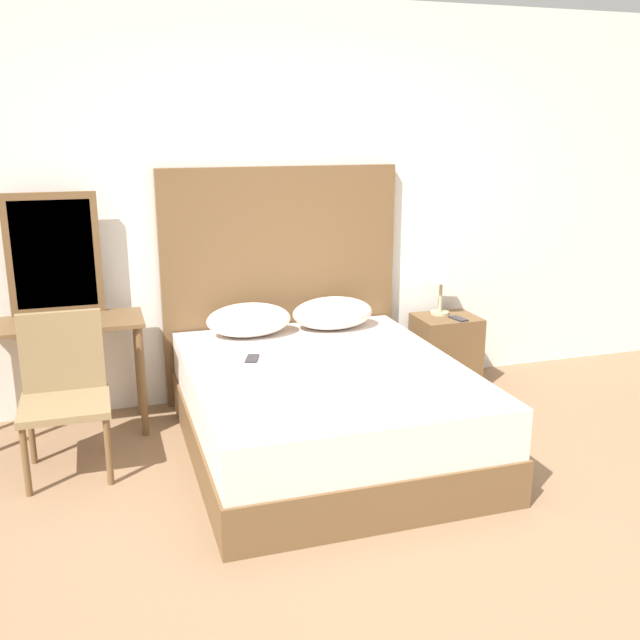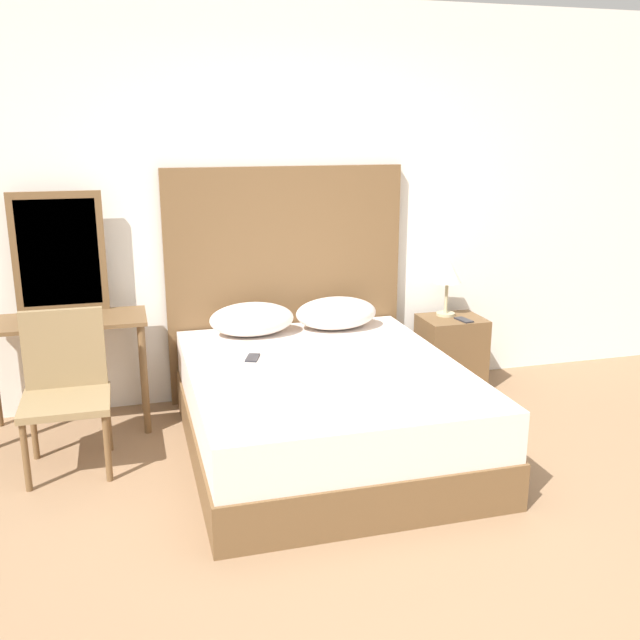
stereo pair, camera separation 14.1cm
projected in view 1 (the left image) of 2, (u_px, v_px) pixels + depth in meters
The scene contains 13 objects.
ground_plane at pixel (446, 567), 3.15m from camera, with size 16.00×16.00×0.00m, color #8C6B4C.
wall_back at pixel (298, 205), 4.96m from camera, with size 10.00×0.06×2.70m.
bed at pixel (325, 409), 4.22m from camera, with size 1.58×1.93×0.53m.
headboard at pixel (282, 284), 4.99m from camera, with size 1.66×0.05×1.62m.
pillow_left at pixel (249, 320), 4.71m from camera, with size 0.56×0.36×0.22m.
pillow_right at pixel (333, 313), 4.88m from camera, with size 0.56×0.36×0.22m.
phone_on_bed at pixel (252, 358), 4.26m from camera, with size 0.12×0.16×0.01m.
nightstand at pixel (445, 351), 5.28m from camera, with size 0.44×0.37×0.53m.
table_lamp at pixel (442, 272), 5.19m from camera, with size 0.20×0.20×0.43m.
phone_on_nightstand at pixel (458, 319), 5.14m from camera, with size 0.09×0.16×0.01m.
vanity_desk at pixel (61, 342), 4.37m from camera, with size 1.00×0.45×0.73m.
vanity_mirror at pixel (54, 254), 4.41m from camera, with size 0.56×0.03×0.76m.
chair at pixel (64, 385), 3.95m from camera, with size 0.47×0.46×0.89m.
Camera 1 is at (-1.36, -2.45, 1.89)m, focal length 40.00 mm.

